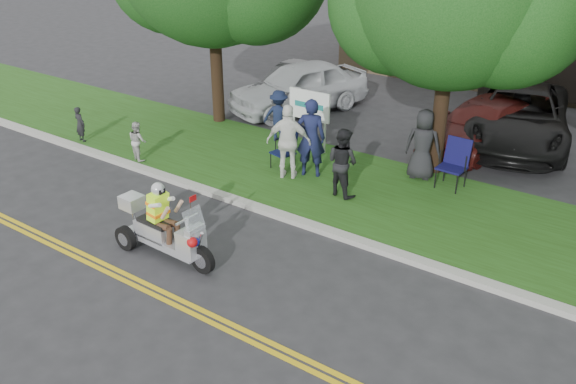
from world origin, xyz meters
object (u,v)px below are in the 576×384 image
Objects in this scene: lawn_chair_b at (455,160)px; spectator_adult_mid at (342,162)px; parked_car_mid at (519,116)px; parked_car_right at (482,125)px; spectator_adult_left at (311,138)px; parked_car_far_left at (299,87)px; trike_scooter at (163,231)px; parked_car_left at (296,87)px; lawn_chair_a at (286,147)px; spectator_adult_right at (289,142)px.

spectator_adult_mid is (-1.92, -1.95, 0.15)m from lawn_chair_b.
lawn_chair_b is 0.21× the size of parked_car_mid.
parked_car_mid is 1.26× the size of parked_car_right.
spectator_adult_left reaches higher than parked_car_far_left.
trike_scooter reaches higher than parked_car_left.
parked_car_mid is at bearing 88.73° from lawn_chair_b.
lawn_chair_a is at bearing -4.49° from spectator_adult_mid.
spectator_adult_mid is 0.28× the size of parked_car_mid.
spectator_adult_right reaches higher than parked_car_far_left.
parked_car_left is at bearing 111.45° from trike_scooter.
spectator_adult_right is (0.39, -0.45, 0.37)m from lawn_chair_a.
spectator_adult_left is 6.48m from parked_car_mid.
spectator_adult_right is (-0.03, 4.24, 0.49)m from trike_scooter.
lawn_chair_a is at bearing 97.12° from trike_scooter.
parked_car_far_left is at bearing -34.87° from parked_car_left.
parked_car_right is (3.46, 4.53, -0.01)m from lawn_chair_a.
spectator_adult_mid reaches higher than parked_car_mid.
spectator_adult_mid is at bearing -131.90° from lawn_chair_b.
spectator_adult_mid reaches higher than parked_car_right.
parked_car_far_left is 1.11× the size of parked_car_left.
trike_scooter reaches higher than lawn_chair_a.
parked_car_far_left is 6.82m from parked_car_mid.
parked_car_left is at bearing -75.73° from spectator_adult_left.
lawn_chair_b is (3.88, 1.41, 0.10)m from lawn_chair_a.
parked_car_far_left is at bearing -165.91° from parked_car_right.
lawn_chair_a is 0.51× the size of spectator_adult_left.
parked_car_far_left is (-2.55, 4.31, 0.14)m from lawn_chair_a.
parked_car_right is at bearing 65.69° from lawn_chair_a.
spectator_adult_right reaches higher than lawn_chair_b.
lawn_chair_b is 0.63× the size of spectator_adult_right.
spectator_adult_mid is (1.20, -0.51, -0.18)m from spectator_adult_left.
spectator_adult_left reaches higher than parked_car_left.
parked_car_mid is (3.77, 5.93, -0.24)m from spectator_adult_right.
spectator_adult_left is at bearing 87.93° from trike_scooter.
spectator_adult_right reaches higher than parked_car_mid.
spectator_adult_left is (0.33, 4.66, 0.54)m from trike_scooter.
spectator_adult_left reaches higher than parked_car_mid.
parked_car_mid is at bearing -99.33° from spectator_adult_mid.
lawn_chair_a is 0.62× the size of spectator_adult_mid.
parked_car_mid reaches higher than trike_scooter.
trike_scooter is 0.42× the size of parked_car_mid.
spectator_adult_right is 5.60m from parked_car_far_left.
spectator_adult_mid is (1.95, -0.54, 0.25)m from lawn_chair_a.
parked_car_far_left is (-2.95, 4.76, -0.23)m from spectator_adult_right.
parked_car_far_left is 1.04× the size of parked_car_right.
parked_car_mid is at bearing 65.84° from lawn_chair_a.
parked_car_mid is at bearing -145.81° from spectator_adult_left.
parked_car_right reaches higher than lawn_chair_a.
parked_car_mid is at bearing 65.48° from parked_car_right.
lawn_chair_a is at bearing -25.99° from spectator_adult_left.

